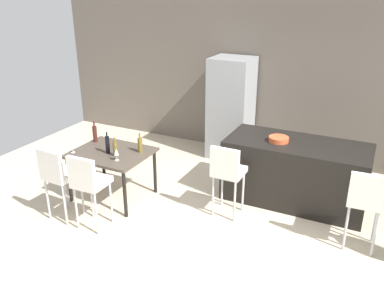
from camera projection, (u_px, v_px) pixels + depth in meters
ground_plane at (248, 231)px, 5.26m from camera, size 10.00×10.00×0.00m
back_wall at (303, 81)px, 6.95m from camera, size 10.00×0.12×2.90m
kitchen_island at (295, 172)px, 5.84m from camera, size 2.01×0.92×0.92m
bar_chair_left at (227, 170)px, 5.36m from camera, size 0.41×0.41×1.05m
bar_chair_middle at (366, 198)px, 4.65m from camera, size 0.42×0.42×1.05m
dining_table at (111, 156)px, 5.87m from camera, size 1.11×0.91×0.74m
dining_chair_near at (58, 173)px, 5.28m from camera, size 0.42×0.42×1.05m
dining_chair_far at (88, 181)px, 5.07m from camera, size 0.41×0.41×1.05m
wine_bottle_far at (108, 145)px, 5.74m from camera, size 0.06×0.06×0.32m
wine_bottle_near at (95, 134)px, 6.17m from camera, size 0.07×0.07×0.33m
wine_bottle_right at (140, 145)px, 5.78m from camera, size 0.07×0.07×0.30m
wine_bottle_middle at (115, 149)px, 5.66m from camera, size 0.06×0.06×0.28m
wine_glass_left at (72, 145)px, 5.76m from camera, size 0.07×0.07×0.17m
wine_glass_end at (116, 152)px, 5.50m from camera, size 0.07×0.07×0.17m
refrigerator at (231, 108)px, 7.25m from camera, size 0.72×0.68×1.84m
fruit_bowl at (279, 139)px, 5.71m from camera, size 0.29×0.29×0.07m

